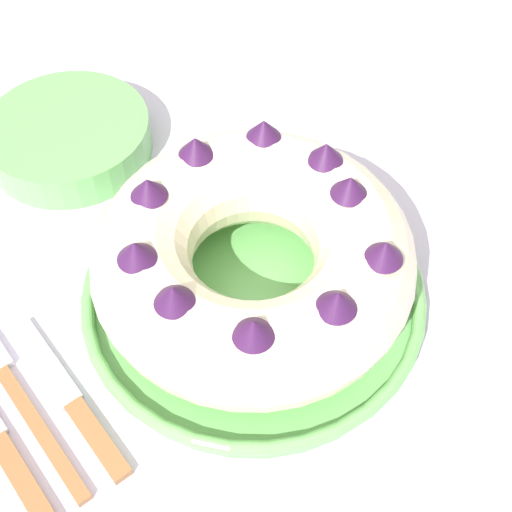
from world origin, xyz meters
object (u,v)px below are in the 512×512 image
object	(u,v)px
side_bowl	(69,137)
serving_dish	(256,294)
bundt_cake	(256,255)
fork	(17,394)
cake_knife	(75,406)

from	to	relation	value
side_bowl	serving_dish	bearing A→B (deg)	-83.05
bundt_cake	fork	bearing A→B (deg)	166.94
bundt_cake	side_bowl	bearing A→B (deg)	96.96
bundt_cake	fork	world-z (taller)	bundt_cake
bundt_cake	fork	distance (m)	0.23
fork	cake_knife	world-z (taller)	cake_knife
bundt_cake	cake_knife	world-z (taller)	bundt_cake
serving_dish	bundt_cake	distance (m)	0.06
side_bowl	fork	bearing A→B (deg)	-128.34
side_bowl	bundt_cake	bearing A→B (deg)	-83.04
fork	side_bowl	bearing A→B (deg)	51.88
fork	side_bowl	size ratio (longest dim) A/B	1.14
serving_dish	side_bowl	size ratio (longest dim) A/B	1.77
bundt_cake	cake_knife	distance (m)	0.20
serving_dish	bundt_cake	world-z (taller)	bundt_cake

